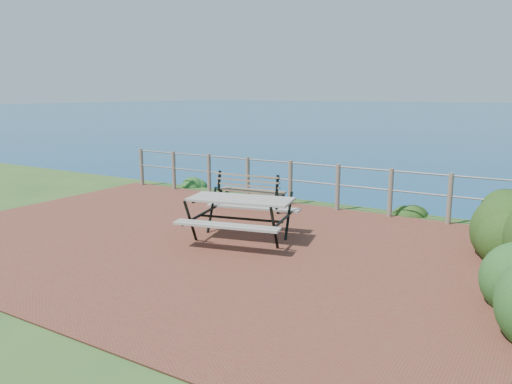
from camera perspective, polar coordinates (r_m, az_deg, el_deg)
ground at (r=8.74m, az=-6.34°, el=-5.58°), size 10.00×7.00×0.12m
safety_railing at (r=11.36m, az=3.95°, el=1.38°), size 9.40×0.10×1.00m
picnic_table at (r=8.55m, az=-1.76°, el=-2.58°), size 1.87×1.49×0.74m
park_bench at (r=10.80m, az=-0.50°, el=0.79°), size 1.52×0.53×0.84m
shrub_lip_west at (r=13.81m, az=-6.66°, el=0.68°), size 0.66×0.66×0.36m
shrub_lip_east at (r=11.05m, az=17.24°, el=-2.43°), size 0.76×0.76×0.50m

